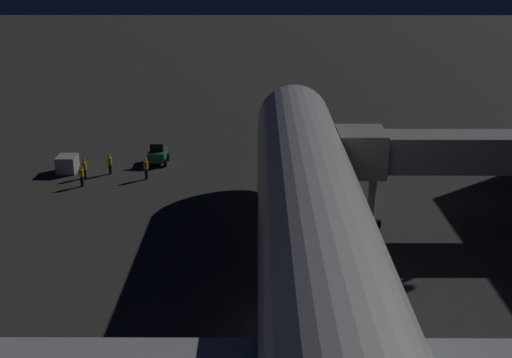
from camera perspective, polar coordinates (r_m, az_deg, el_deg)
ground_plane at (r=32.77m, az=5.32°, el=-14.57°), size 320.00×320.00×0.00m
jet_bridge at (r=44.92m, az=18.79°, el=2.31°), size 21.25×3.40×7.15m
pushback_tug at (r=58.08m, az=-8.94°, el=2.15°), size 1.86×2.31×1.95m
baggage_container_near_belt at (r=57.64m, az=-16.79°, el=1.32°), size 1.64×1.84×1.48m
ground_crew_near_nose_gear at (r=54.20m, az=-9.98°, el=1.03°), size 0.40×0.40×1.87m
ground_crew_by_belt_loader at (r=53.73m, az=-15.60°, el=0.32°), size 0.40×0.40×1.76m
ground_crew_marshaller_fwd at (r=55.61m, az=-15.36°, el=1.01°), size 0.40×0.40×1.74m
ground_crew_under_port_wing at (r=56.12m, az=-13.17°, el=1.41°), size 0.40×0.40×1.79m
traffic_cone_nose_port at (r=54.43m, az=5.53°, el=0.48°), size 0.36×0.36×0.55m
traffic_cone_nose_starboard at (r=54.20m, az=0.89°, el=0.49°), size 0.36×0.36×0.55m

